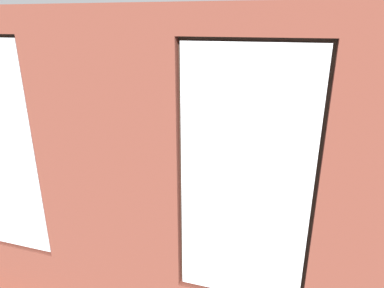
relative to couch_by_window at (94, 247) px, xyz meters
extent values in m
cube|color=#99663D|center=(-0.69, -2.27, -0.38)|extent=(6.61, 6.59, 0.10)
cube|color=brown|center=(-0.69, 0.65, 1.23)|extent=(1.37, 0.16, 3.12)
cube|color=brown|center=(-1.91, 0.65, 2.68)|extent=(1.07, 0.16, 0.22)
cube|color=white|center=(-1.91, 0.69, 1.49)|extent=(1.01, 0.03, 2.11)
cube|color=#38281E|center=(-1.91, 0.63, 1.49)|extent=(1.07, 0.04, 2.17)
cube|color=brown|center=(0.53, 0.65, 0.04)|extent=(1.07, 0.16, 0.73)
cube|color=#A87547|center=(-0.69, 0.55, 0.37)|extent=(3.71, 0.24, 0.06)
cube|color=black|center=(-0.69, 0.56, 1.80)|extent=(0.51, 0.03, 0.68)
cube|color=teal|center=(-0.69, 0.54, 1.80)|extent=(0.45, 0.01, 0.62)
cube|color=silver|center=(2.26, -2.07, 1.23)|extent=(0.10, 5.59, 3.12)
cube|color=black|center=(0.00, -0.05, -0.12)|extent=(2.06, 0.85, 0.42)
cube|color=black|center=(0.00, 0.27, 0.28)|extent=(2.06, 0.24, 0.38)
cube|color=black|center=(-0.92, -0.05, 0.19)|extent=(0.22, 0.85, 0.24)
cube|color=black|center=(0.92, -0.05, 0.19)|extent=(0.22, 0.85, 0.24)
cube|color=black|center=(-0.41, -0.09, 0.15)|extent=(0.75, 0.65, 0.12)
cube|color=black|center=(0.41, -0.09, 0.15)|extent=(0.75, 0.65, 0.12)
cube|color=black|center=(-2.95, -1.98, -0.12)|extent=(0.92, 1.92, 0.42)
cube|color=black|center=(-3.28, -1.96, 0.28)|extent=(0.31, 1.90, 0.38)
cube|color=black|center=(-2.98, -2.81, 0.19)|extent=(0.86, 0.25, 0.24)
cube|color=black|center=(-2.92, -1.14, 0.19)|extent=(0.86, 0.25, 0.24)
cube|color=black|center=(-2.92, -2.34, 0.15)|extent=(0.67, 0.69, 0.12)
cube|color=black|center=(-2.90, -1.61, 0.15)|extent=(0.67, 0.69, 0.12)
cube|color=#A87547|center=(-0.75, -2.18, 0.05)|extent=(1.36, 0.81, 0.04)
cube|color=#A87547|center=(-1.37, -2.53, -0.15)|extent=(0.07, 0.07, 0.36)
cube|color=#A87547|center=(-0.13, -2.53, -0.15)|extent=(0.07, 0.07, 0.36)
cube|color=#A87547|center=(-1.37, -1.84, -0.15)|extent=(0.07, 0.07, 0.36)
cube|color=#A87547|center=(-0.13, -1.84, -0.15)|extent=(0.07, 0.07, 0.36)
cylinder|color=silver|center=(-0.34, -2.06, 0.12)|extent=(0.07, 0.07, 0.09)
cylinder|color=#9E5638|center=(-1.12, -2.33, 0.12)|extent=(0.14, 0.14, 0.10)
sphere|color=#1E5B28|center=(-1.12, -2.33, 0.25)|extent=(0.17, 0.17, 0.17)
cube|color=black|center=(-0.85, -2.06, 0.08)|extent=(0.14, 0.17, 0.02)
cube|color=#59595B|center=(-0.58, -2.29, 0.08)|extent=(0.17, 0.13, 0.02)
cube|color=#B2B2B7|center=(-0.75, -2.18, 0.08)|extent=(0.05, 0.17, 0.02)
cube|color=black|center=(1.96, -2.68, -0.07)|extent=(1.24, 0.42, 0.52)
cube|color=black|center=(1.96, -2.68, 0.22)|extent=(0.46, 0.20, 0.05)
cube|color=black|center=(1.96, -2.68, 0.27)|extent=(0.06, 0.04, 0.06)
cube|color=black|center=(1.96, -2.68, 0.62)|extent=(1.06, 0.04, 0.63)
cube|color=black|center=(1.96, -2.71, 0.62)|extent=(1.01, 0.01, 0.58)
cylinder|color=olive|center=(0.23, -4.19, -0.19)|extent=(0.46, 0.46, 0.28)
ellipsoid|color=silver|center=(0.23, -4.19, 0.13)|extent=(1.02, 1.02, 0.41)
ellipsoid|color=navy|center=(0.31, -4.19, 0.23)|extent=(0.44, 0.44, 0.18)
cylinder|color=beige|center=(-1.26, -3.04, -0.23)|extent=(0.19, 0.19, 0.19)
cylinder|color=brown|center=(-1.26, -3.04, -0.09)|extent=(0.03, 0.03, 0.09)
ellipsoid|color=#1E5B28|center=(-1.26, -3.04, 0.10)|extent=(0.40, 0.40, 0.30)
ellipsoid|color=#286B2D|center=(-3.15, 0.10, 0.34)|extent=(0.51, 0.51, 0.39)
cylinder|color=#9E5638|center=(1.66, -4.51, -0.15)|extent=(0.34, 0.34, 0.36)
cylinder|color=brown|center=(1.66, -4.51, 0.32)|extent=(0.06, 0.06, 0.59)
cone|color=#3D8E42|center=(1.85, -4.51, 0.90)|extent=(0.49, 0.14, 0.65)
cone|color=#3D8E42|center=(1.74, -4.32, 0.89)|extent=(0.32, 0.55, 0.63)
cone|color=#3D8E42|center=(1.49, -4.34, 0.85)|extent=(0.52, 0.51, 0.58)
cone|color=#3D8E42|center=(1.44, -4.63, 0.85)|extent=(0.59, 0.41, 0.57)
cone|color=#3D8E42|center=(1.72, -4.71, 0.89)|extent=(0.29, 0.55, 0.63)
cylinder|color=beige|center=(-2.60, -3.37, -0.25)|extent=(0.17, 0.17, 0.17)
cylinder|color=brown|center=(-2.60, -3.37, -0.09)|extent=(0.03, 0.03, 0.16)
ellipsoid|color=#3D8E42|center=(-2.60, -3.37, 0.12)|extent=(0.31, 0.31, 0.25)
cylinder|color=brown|center=(1.41, -1.61, -0.18)|extent=(0.27, 0.27, 0.30)
cylinder|color=brown|center=(1.41, -1.61, 0.21)|extent=(0.05, 0.05, 0.49)
cone|color=#1E5B28|center=(1.57, -1.63, 0.62)|extent=(0.43, 0.18, 0.42)
cone|color=#1E5B28|center=(1.52, -1.47, 0.61)|extent=(0.37, 0.42, 0.40)
cone|color=#1E5B28|center=(1.34, -1.44, 0.60)|extent=(0.29, 0.46, 0.38)
cone|color=#1E5B28|center=(1.26, -1.62, 0.63)|extent=(0.42, 0.16, 0.42)
cone|color=#1E5B28|center=(1.31, -1.74, 0.62)|extent=(0.36, 0.41, 0.42)
cone|color=#1E5B28|center=(1.45, -1.73, 0.65)|extent=(0.24, 0.38, 0.46)
camera|label=1|loc=(-2.23, 3.07, 2.67)|focal=32.00mm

